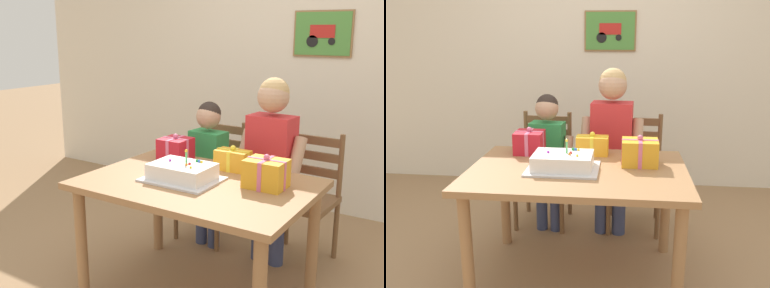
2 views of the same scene
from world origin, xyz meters
The scene contains 11 objects.
ground_plane centered at (0.00, 0.00, 0.00)m, with size 20.00×20.00×0.00m, color #997551.
back_wall centered at (0.00, 1.86, 1.30)m, with size 6.40×0.11×2.60m.
dining_table centered at (0.00, 0.00, 0.65)m, with size 1.34×0.93×0.75m.
birthday_cake centered at (-0.09, -0.03, 0.79)m, with size 0.44×0.34×0.19m.
gift_box_red_large centered at (0.38, 0.12, 0.83)m, with size 0.23×0.19×0.20m.
gift_box_beside_cake centered at (0.07, 0.32, 0.81)m, with size 0.22×0.13×0.16m.
gift_box_corner_small centered at (-0.37, 0.31, 0.82)m, with size 0.20×0.20×0.19m.
chair_left centered at (-0.37, 0.82, 0.47)m, with size 0.44×0.44×0.92m.
chair_right centered at (0.38, 0.82, 0.47)m, with size 0.44×0.44×0.92m.
child_older centered at (0.19, 0.64, 0.80)m, with size 0.49×0.28×1.31m.
child_younger centered at (-0.31, 0.64, 0.68)m, with size 0.42×0.24×1.11m.
Camera 2 is at (0.28, -2.41, 1.55)m, focal length 38.57 mm.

